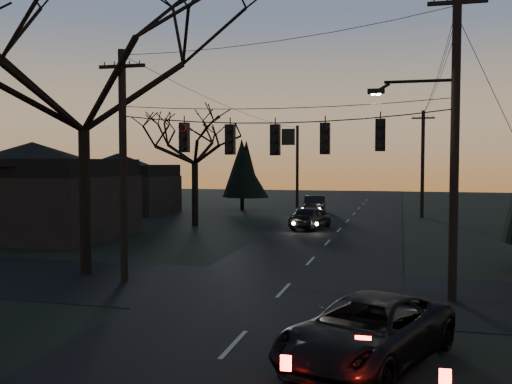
% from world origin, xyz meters
% --- Properties ---
extents(main_road, '(8.00, 120.00, 0.02)m').
position_xyz_m(main_road, '(0.00, 20.00, 0.01)').
color(main_road, black).
rests_on(main_road, ground).
extents(cross_road, '(60.00, 7.00, 0.02)m').
position_xyz_m(cross_road, '(0.00, 10.00, 0.01)').
color(cross_road, black).
rests_on(cross_road, ground).
extents(utility_pole_right, '(5.00, 0.30, 10.00)m').
position_xyz_m(utility_pole_right, '(5.50, 10.00, 0.00)').
color(utility_pole_right, black).
rests_on(utility_pole_right, ground).
extents(utility_pole_left, '(1.80, 0.30, 8.50)m').
position_xyz_m(utility_pole_left, '(-6.00, 10.00, 0.00)').
color(utility_pole_left, black).
rests_on(utility_pole_left, ground).
extents(utility_pole_far_r, '(1.80, 0.30, 8.50)m').
position_xyz_m(utility_pole_far_r, '(5.50, 38.00, 0.00)').
color(utility_pole_far_r, black).
rests_on(utility_pole_far_r, ground).
extents(utility_pole_far_l, '(0.30, 0.30, 8.00)m').
position_xyz_m(utility_pole_far_l, '(-6.00, 46.00, 0.00)').
color(utility_pole_far_l, black).
rests_on(utility_pole_far_l, ground).
extents(span_signal_assembly, '(11.50, 0.44, 1.59)m').
position_xyz_m(span_signal_assembly, '(-0.24, 10.00, 5.25)').
color(span_signal_assembly, black).
rests_on(span_signal_assembly, ground).
extents(bare_tree_left, '(9.86, 9.86, 11.32)m').
position_xyz_m(bare_tree_left, '(-8.15, 10.94, 7.92)').
color(bare_tree_left, black).
rests_on(bare_tree_left, ground).
extents(bare_tree_dist, '(7.11, 7.11, 8.66)m').
position_xyz_m(bare_tree_dist, '(-9.99, 28.17, 6.05)').
color(bare_tree_dist, black).
rests_on(bare_tree_dist, ground).
extents(evergreen_dist, '(3.66, 3.66, 5.98)m').
position_xyz_m(evergreen_dist, '(-10.46, 41.93, 3.58)').
color(evergreen_dist, black).
rests_on(evergreen_dist, ground).
extents(house_left_near, '(10.00, 8.00, 5.60)m').
position_xyz_m(house_left_near, '(-17.00, 20.00, 2.80)').
color(house_left_near, black).
rests_on(house_left_near, ground).
extents(house_left_far, '(9.00, 7.00, 5.20)m').
position_xyz_m(house_left_far, '(-20.00, 36.00, 2.60)').
color(house_left_far, black).
rests_on(house_left_far, ground).
extents(suv_near, '(4.23, 5.68, 1.43)m').
position_xyz_m(suv_near, '(3.20, 3.48, 0.72)').
color(suv_near, black).
rests_on(suv_near, ground).
extents(sedan_oncoming_a, '(2.52, 4.72, 1.53)m').
position_xyz_m(sedan_oncoming_a, '(-1.90, 28.15, 0.76)').
color(sedan_oncoming_a, black).
rests_on(sedan_oncoming_a, ground).
extents(sedan_oncoming_b, '(2.17, 4.95, 1.58)m').
position_xyz_m(sedan_oncoming_b, '(-3.20, 39.11, 0.79)').
color(sedan_oncoming_b, black).
rests_on(sedan_oncoming_b, ground).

